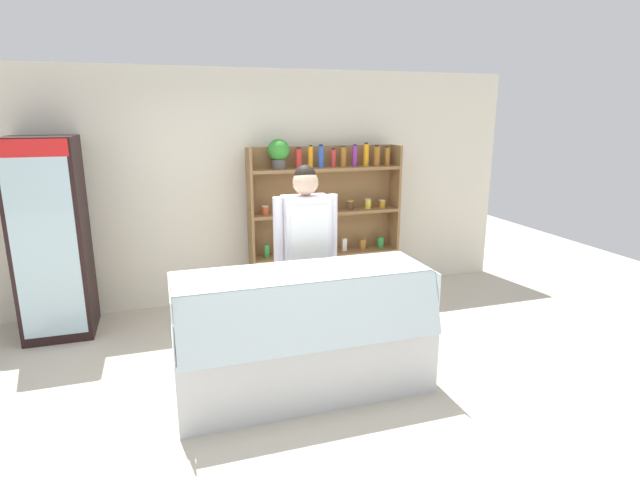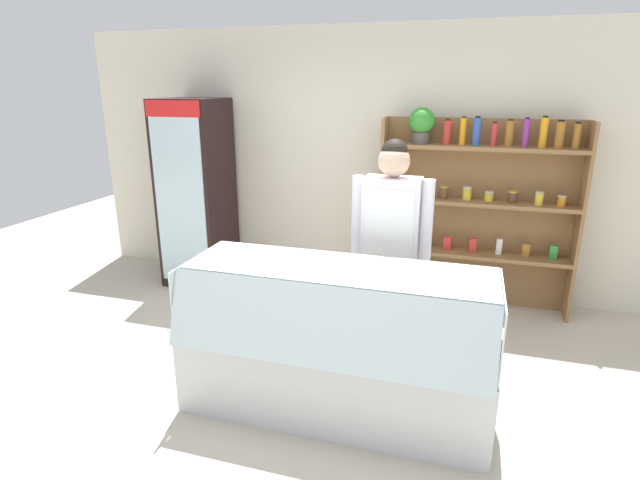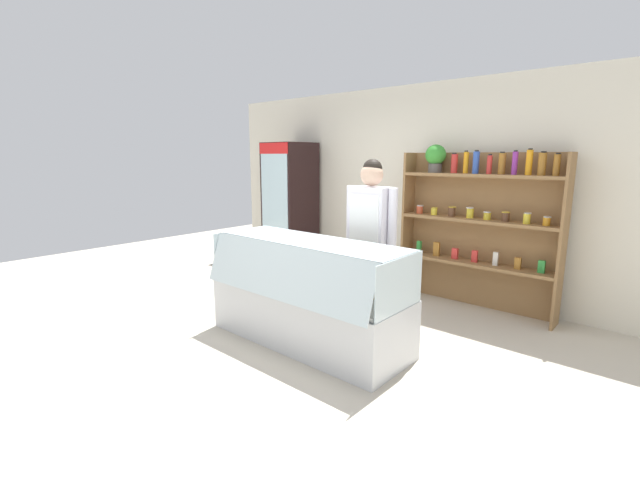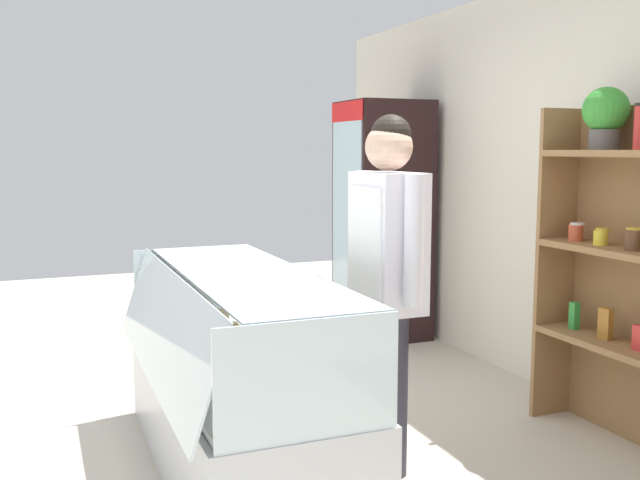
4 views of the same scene
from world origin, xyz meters
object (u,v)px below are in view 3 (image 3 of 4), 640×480
Objects in this scene: drinks_fridge at (290,207)px; shelving_unit at (475,218)px; shop_clerk at (370,229)px; deli_display_case at (307,311)px.

drinks_fridge is 2.88m from shelving_unit.
shelving_unit is at bearing 66.59° from shop_clerk.
shelving_unit is 1.09× the size of shop_clerk.
shelving_unit is 2.31m from deli_display_case.
shop_clerk is at bearing -113.41° from shelving_unit.
drinks_fridge is 1.03× the size of shelving_unit.
shop_clerk reaches higher than deli_display_case.
shelving_unit is at bearing 3.65° from drinks_fridge.
shop_clerk is (2.30, -1.14, 0.06)m from drinks_fridge.
drinks_fridge is 2.85m from deli_display_case.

